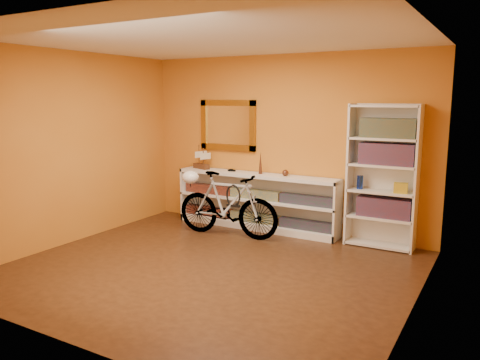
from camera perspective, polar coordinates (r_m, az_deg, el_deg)
The scene contains 24 objects.
floor at distance 5.64m, azimuth -3.61°, elevation -10.68°, with size 4.50×4.00×0.01m, color #311B0D.
ceiling at distance 5.32m, azimuth -3.93°, elevation 16.68°, with size 4.50×4.00×0.01m, color silver.
back_wall at distance 7.07m, azimuth 5.29°, elevation 4.37°, with size 4.50×0.01×2.60m, color #BB6A1C.
left_wall at distance 6.83m, azimuth -19.76°, elevation 3.64°, with size 0.01×4.00×2.60m, color #BB6A1C.
right_wall at distance 4.50m, azimuth 20.93°, elevation 0.62°, with size 0.01×4.00×2.60m, color #BB6A1C.
gilt_mirror at distance 7.46m, azimuth -1.49°, elevation 6.62°, with size 0.98×0.06×0.78m, color olive.
wall_socket at distance 6.91m, azimuth 11.90°, elevation -4.78°, with size 0.09×0.01×0.09m, color silver.
console_unit at distance 7.20m, azimuth 1.93°, elevation -2.55°, with size 2.60×0.35×0.85m, color silver, non-canonical shape.
cd_row_lower at distance 7.24m, azimuth 1.85°, elevation -4.56°, with size 2.50×0.13×0.14m, color black.
cd_row_upper at distance 7.16m, azimuth 1.86°, elevation -1.72°, with size 2.50×0.13×0.14m, color navy.
model_ship at distance 7.60m, azimuth -4.70°, elevation 2.79°, with size 0.32×0.12×0.38m, color #3F2211, non-canonical shape.
toy_car at distance 7.33m, azimuth -1.01°, elevation 1.06°, with size 0.00×0.00×0.00m, color black.
bronze_ornament at distance 7.06m, azimuth 2.48°, elevation 2.08°, with size 0.06×0.06×0.33m, color #502B1B.
decorative_orb at distance 6.90m, azimuth 5.49°, elevation 0.86°, with size 0.09×0.09×0.09m, color #502B1B.
bookcase at distance 6.48m, azimuth 16.76°, elevation 0.37°, with size 0.90×0.30×1.90m, color silver, non-canonical shape.
book_row_a at distance 6.54m, azimuth 17.01°, elevation -3.17°, with size 0.70×0.22×0.26m, color maroon.
book_row_b at distance 6.43m, azimuth 17.33°, elevation 3.01°, with size 0.70×0.22×0.28m, color maroon.
book_row_c at distance 6.40m, azimuth 17.49°, elevation 5.99°, with size 0.70×0.22×0.25m, color #174C52.
travel_mug at distance 6.54m, azimuth 14.26°, elevation -0.26°, with size 0.08×0.08×0.18m, color #162F9B.
red_tin at distance 6.49m, azimuth 15.36°, elevation 5.80°, with size 0.14×0.14×0.17m, color maroon.
yellow_bag at distance 6.41m, azimuth 18.80°, elevation -0.92°, with size 0.17×0.11×0.13m, color gold.
bicycle at distance 6.77m, azimuth -1.53°, elevation -2.97°, with size 1.59×0.41×0.94m, color silver.
helmet at distance 6.99m, azimuth -6.00°, elevation 0.35°, with size 0.25×0.24×0.19m, color white.
u_lock at distance 6.70m, azimuth -0.82°, elevation -1.88°, with size 0.24×0.24×0.03m, color black.
Camera 1 is at (2.93, -4.40, 1.97)m, focal length 35.40 mm.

